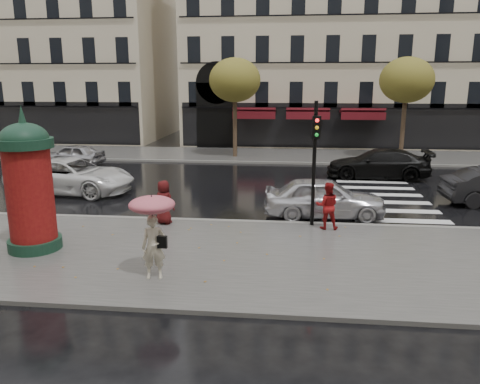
# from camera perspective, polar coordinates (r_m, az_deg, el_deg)

# --- Properties ---
(ground) EXTENTS (160.00, 160.00, 0.00)m
(ground) POSITION_cam_1_polar(r_m,az_deg,el_deg) (14.50, -0.89, -7.42)
(ground) COLOR black
(ground) RESTS_ON ground
(near_sidewalk) EXTENTS (90.00, 7.00, 0.12)m
(near_sidewalk) POSITION_cam_1_polar(r_m,az_deg,el_deg) (14.02, -1.14, -7.92)
(near_sidewalk) COLOR #474744
(near_sidewalk) RESTS_ON ground
(far_sidewalk) EXTENTS (90.00, 6.00, 0.12)m
(far_sidewalk) POSITION_cam_1_polar(r_m,az_deg,el_deg) (32.90, 3.06, 4.49)
(far_sidewalk) COLOR #474744
(far_sidewalk) RESTS_ON ground
(near_kerb) EXTENTS (90.00, 0.25, 0.14)m
(near_kerb) POSITION_cam_1_polar(r_m,az_deg,el_deg) (17.30, 0.29, -3.69)
(near_kerb) COLOR slate
(near_kerb) RESTS_ON ground
(far_kerb) EXTENTS (90.00, 0.25, 0.14)m
(far_kerb) POSITION_cam_1_polar(r_m,az_deg,el_deg) (29.94, 2.76, 3.62)
(far_kerb) COLOR slate
(far_kerb) RESTS_ON ground
(zebra_crossing) EXTENTS (3.60, 11.75, 0.01)m
(zebra_crossing) POSITION_cam_1_polar(r_m,az_deg,el_deg) (24.03, 16.30, 0.49)
(zebra_crossing) COLOR silver
(zebra_crossing) RESTS_ON ground
(bldg_far_corner) EXTENTS (26.00, 14.00, 22.90)m
(bldg_far_corner) POSITION_cam_1_polar(r_m,az_deg,el_deg) (44.11, 12.44, 21.15)
(bldg_far_corner) COLOR #B7A88C
(bldg_far_corner) RESTS_ON ground
(bldg_far_left) EXTENTS (24.00, 14.00, 22.90)m
(bldg_far_left) POSITION_cam_1_polar(r_m,az_deg,el_deg) (49.85, -23.82, 19.44)
(bldg_far_left) COLOR #B7A88C
(bldg_far_left) RESTS_ON ground
(tree_far_left) EXTENTS (3.40, 3.40, 6.64)m
(tree_far_left) POSITION_cam_1_polar(r_m,az_deg,el_deg) (31.67, -0.64, 13.44)
(tree_far_left) COLOR #38281C
(tree_far_left) RESTS_ON ground
(tree_far_right) EXTENTS (3.40, 3.40, 6.64)m
(tree_far_right) POSITION_cam_1_polar(r_m,az_deg,el_deg) (32.31, 19.65, 12.69)
(tree_far_right) COLOR #38281C
(tree_far_right) RESTS_ON ground
(woman_umbrella) EXTENTS (1.18, 1.18, 2.27)m
(woman_umbrella) POSITION_cam_1_polar(r_m,az_deg,el_deg) (12.17, -10.59, -3.75)
(woman_umbrella) COLOR beige
(woman_umbrella) RESTS_ON near_sidewalk
(woman_red) EXTENTS (0.81, 0.64, 1.65)m
(woman_red) POSITION_cam_1_polar(r_m,az_deg,el_deg) (16.47, 10.59, -1.65)
(woman_red) COLOR maroon
(woman_red) RESTS_ON near_sidewalk
(man_burgundy) EXTENTS (0.90, 0.74, 1.59)m
(man_burgundy) POSITION_cam_1_polar(r_m,az_deg,el_deg) (17.00, -9.27, -1.23)
(man_burgundy) COLOR #460E0F
(man_burgundy) RESTS_ON near_sidewalk
(morris_column) EXTENTS (1.62, 1.62, 4.36)m
(morris_column) POSITION_cam_1_polar(r_m,az_deg,el_deg) (15.29, -24.35, 1.07)
(morris_column) COLOR #133323
(morris_column) RESTS_ON near_sidewalk
(traffic_light) EXTENTS (0.29, 0.42, 4.38)m
(traffic_light) POSITION_cam_1_polar(r_m,az_deg,el_deg) (16.37, 9.11, 4.88)
(traffic_light) COLOR black
(traffic_light) RESTS_ON near_sidewalk
(car_silver) EXTENTS (4.67, 2.03, 1.57)m
(car_silver) POSITION_cam_1_polar(r_m,az_deg,el_deg) (18.25, 10.22, -0.67)
(car_silver) COLOR silver
(car_silver) RESTS_ON ground
(car_white) EXTENTS (6.09, 3.29, 1.62)m
(car_white) POSITION_cam_1_polar(r_m,az_deg,el_deg) (23.29, -19.87, 1.86)
(car_white) COLOR white
(car_white) RESTS_ON ground
(car_black) EXTENTS (5.55, 2.51, 1.58)m
(car_black) POSITION_cam_1_polar(r_m,az_deg,el_deg) (26.39, 16.49, 3.33)
(car_black) COLOR black
(car_black) RESTS_ON ground
(car_far_silver) EXTENTS (4.15, 2.09, 1.36)m
(car_far_silver) POSITION_cam_1_polar(r_m,az_deg,el_deg) (30.85, -19.77, 4.28)
(car_far_silver) COLOR #ABABB0
(car_far_silver) RESTS_ON ground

